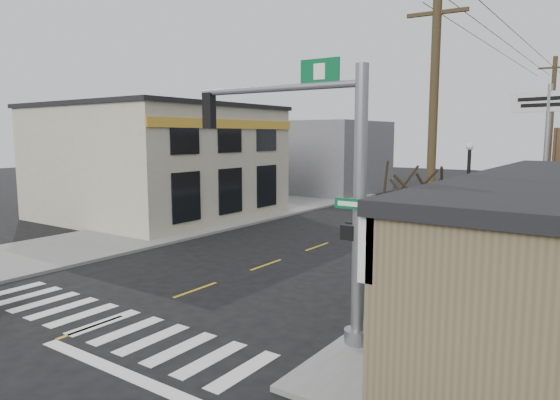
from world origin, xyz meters
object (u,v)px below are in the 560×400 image
Objects in this scene: bare_tree at (414,178)px; dance_center_sign at (548,126)px; lamp_post at (469,199)px; utility_pole_far at (550,140)px; traffic_signal_pole at (329,175)px; utility_pole_near at (431,160)px; fire_hydrant at (375,310)px; guide_sign at (447,231)px.

dance_center_sign is at bearing 85.88° from bare_tree.
lamp_post is 13.46m from utility_pole_far.
bare_tree reaches higher than lamp_post.
dance_center_sign is 0.79× the size of utility_pole_far.
traffic_signal_pole reaches higher than bare_tree.
bare_tree is at bearing -94.55° from utility_pole_near.
bare_tree is 20.10m from utility_pole_far.
traffic_signal_pole is 2.76m from utility_pole_near.
lamp_post is at bearing 93.53° from bare_tree.
dance_center_sign is 0.85× the size of utility_pole_near.
traffic_signal_pole is 0.74× the size of utility_pole_far.
dance_center_sign is at bearing 80.95° from utility_pole_near.
fire_hydrant is at bearing -114.39° from lamp_post.
dance_center_sign is (2.22, 13.57, 5.14)m from fire_hydrant.
traffic_signal_pole is 4.08m from fire_hydrant.
bare_tree reaches higher than fire_hydrant.
utility_pole_far is at bearing 69.03° from lamp_post.
utility_pole_far is (0.47, 18.89, 0.38)m from utility_pole_near.
dance_center_sign is at bearing -90.86° from utility_pole_far.
dance_center_sign is 13.11m from utility_pole_near.
traffic_signal_pole is 1.44× the size of lamp_post.
guide_sign is 10.02m from dance_center_sign.
guide_sign is (1.18, 5.85, -2.18)m from traffic_signal_pole.
guide_sign is at bearing 82.65° from fire_hydrant.
utility_pole_far is (2.29, 20.93, 0.70)m from traffic_signal_pole.
dance_center_sign is 14.33m from bare_tree.
guide_sign is 2.01m from lamp_post.
bare_tree is (0.64, -5.00, 2.13)m from guide_sign.
fire_hydrant is 6.66m from lamp_post.
guide_sign is 0.40× the size of dance_center_sign.
dance_center_sign is (2.85, 15.06, 1.39)m from traffic_signal_pole.
dance_center_sign is (1.66, 9.22, 3.58)m from guide_sign.
fire_hydrant is 4.28m from utility_pole_near.
lamp_post is 8.03m from dance_center_sign.
guide_sign is at bearing -114.11° from lamp_post.
lamp_post is 5.85m from utility_pole_near.
traffic_signal_pole is at bearing -117.56° from lamp_post.
utility_pole_near is (0.42, -5.61, 1.63)m from lamp_post.
lamp_post is at bearing 82.76° from fire_hydrant.
traffic_signal_pole is at bearing -87.19° from dance_center_sign.
traffic_signal_pole is at bearing -112.59° from fire_hydrant.
utility_pole_far is at bearing 83.03° from traffic_signal_pole.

